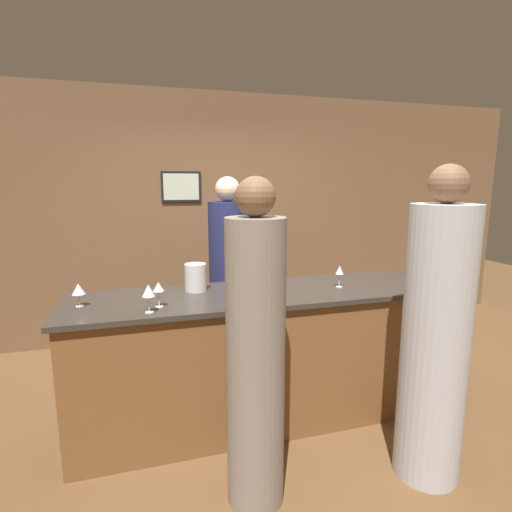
{
  "coord_description": "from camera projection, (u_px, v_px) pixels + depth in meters",
  "views": [
    {
      "loc": [
        -0.87,
        -2.71,
        1.79
      ],
      "look_at": [
        -0.04,
        0.1,
        1.25
      ],
      "focal_mm": 28.0,
      "sensor_mm": 36.0,
      "label": 1
    }
  ],
  "objects": [
    {
      "name": "ice_bucket",
      "position": [
        196.0,
        277.0,
        2.94
      ],
      "size": [
        0.16,
        0.16,
        0.2
      ],
      "color": "silver",
      "rests_on": "bar_counter"
    },
    {
      "name": "wine_bottle_0",
      "position": [
        277.0,
        272.0,
        3.05
      ],
      "size": [
        0.07,
        0.07,
        0.29
      ],
      "color": "black",
      "rests_on": "bar_counter"
    },
    {
      "name": "wine_glass_3",
      "position": [
        158.0,
        288.0,
        2.54
      ],
      "size": [
        0.07,
        0.07,
        0.17
      ],
      "color": "silver",
      "rests_on": "bar_counter"
    },
    {
      "name": "bartender",
      "position": [
        229.0,
        286.0,
        3.65
      ],
      "size": [
        0.35,
        0.35,
        1.85
      ],
      "rotation": [
        0.0,
        0.0,
        3.14
      ],
      "color": "#1E234C",
      "rests_on": "ground_plane"
    },
    {
      "name": "ground_plane",
      "position": [
        265.0,
        416.0,
        3.12
      ],
      "size": [
        14.0,
        14.0,
        0.0
      ],
      "primitive_type": "plane",
      "color": "brown"
    },
    {
      "name": "wine_glass_2",
      "position": [
        78.0,
        289.0,
        2.56
      ],
      "size": [
        0.08,
        0.08,
        0.15
      ],
      "color": "silver",
      "rests_on": "bar_counter"
    },
    {
      "name": "guest_0",
      "position": [
        256.0,
        358.0,
        2.16
      ],
      "size": [
        0.32,
        0.32,
        1.82
      ],
      "color": "gray",
      "rests_on": "ground_plane"
    },
    {
      "name": "bar_counter",
      "position": [
        265.0,
        355.0,
        3.03
      ],
      "size": [
        2.83,
        0.76,
        1.0
      ],
      "color": "brown",
      "rests_on": "ground_plane"
    },
    {
      "name": "wine_glass_1",
      "position": [
        148.0,
        291.0,
        2.43
      ],
      "size": [
        0.08,
        0.08,
        0.18
      ],
      "color": "silver",
      "rests_on": "bar_counter"
    },
    {
      "name": "guest_1",
      "position": [
        435.0,
        340.0,
        2.36
      ],
      "size": [
        0.39,
        0.39,
        1.89
      ],
      "color": "#B2B2B7",
      "rests_on": "ground_plane"
    },
    {
      "name": "wine_glass_0",
      "position": [
        340.0,
        271.0,
        3.04
      ],
      "size": [
        0.06,
        0.06,
        0.17
      ],
      "color": "silver",
      "rests_on": "bar_counter"
    },
    {
      "name": "back_wall",
      "position": [
        216.0,
        217.0,
        4.67
      ],
      "size": [
        8.0,
        0.08,
        2.8
      ],
      "color": "brown",
      "rests_on": "ground_plane"
    }
  ]
}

